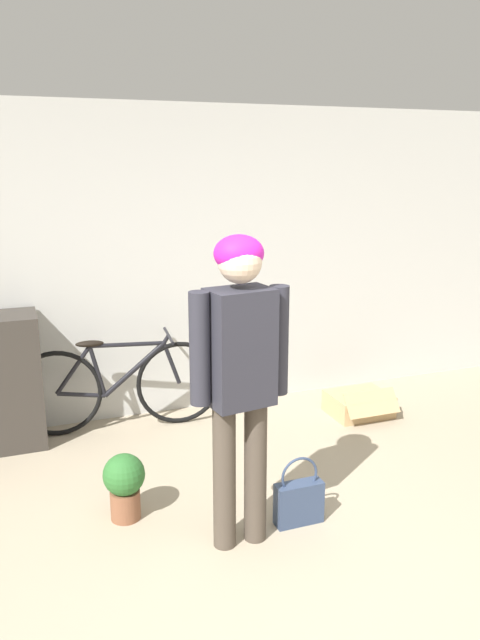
% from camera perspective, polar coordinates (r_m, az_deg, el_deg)
% --- Properties ---
extents(wall_back, '(8.00, 0.07, 2.60)m').
position_cam_1_polar(wall_back, '(5.30, -6.56, 5.11)').
color(wall_back, silver).
rests_on(wall_back, ground_plane).
extents(person, '(0.56, 0.28, 1.78)m').
position_cam_1_polar(person, '(3.36, -0.01, -3.74)').
color(person, '#4C4238').
rests_on(person, ground_plane).
extents(bicycle, '(1.68, 0.46, 0.78)m').
position_cam_1_polar(bicycle, '(5.16, -10.99, -5.86)').
color(bicycle, black).
rests_on(bicycle, ground_plane).
extents(handbag, '(0.30, 0.11, 0.44)m').
position_cam_1_polar(handbag, '(3.94, 5.40, -16.10)').
color(handbag, '#334260').
rests_on(handbag, ground_plane).
extents(cardboard_box, '(0.51, 0.48, 0.27)m').
position_cam_1_polar(cardboard_box, '(5.56, 10.82, -7.53)').
color(cardboard_box, tan).
rests_on(cardboard_box, ground_plane).
extents(potted_plant, '(0.26, 0.26, 0.42)m').
position_cam_1_polar(potted_plant, '(3.98, -10.53, -14.42)').
color(potted_plant, brown).
rests_on(potted_plant, ground_plane).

